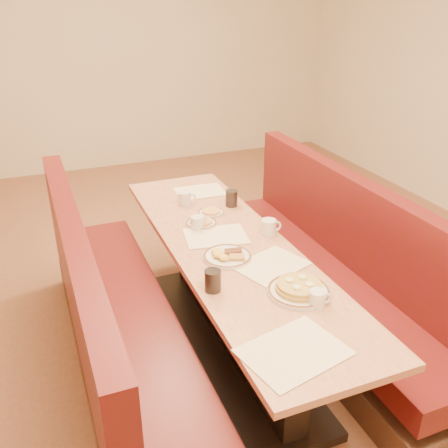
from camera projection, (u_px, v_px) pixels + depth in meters
name	position (u px, v px, depth m)	size (l,w,h in m)	color
ground	(230.00, 346.00, 3.30)	(8.00, 8.00, 0.00)	#9E6647
room_envelope	(232.00, 36.00, 2.47)	(6.04, 8.04, 2.82)	beige
diner_table	(231.00, 299.00, 3.14)	(0.70, 2.50, 0.75)	black
booth_left	(114.00, 328.00, 2.90)	(0.55, 2.50, 1.05)	#4C3326
booth_right	(330.00, 278.00, 3.39)	(0.55, 2.50, 1.05)	#4C3326
placemat_near_left	(294.00, 352.00, 2.12)	(0.43, 0.32, 0.00)	beige
placemat_near_right	(271.00, 265.00, 2.77)	(0.38, 0.28, 0.00)	beige
placemat_far_left	(216.00, 236.00, 3.10)	(0.38, 0.28, 0.00)	beige
placemat_far_right	(200.00, 191.00, 3.77)	(0.36, 0.27, 0.00)	beige
pancake_plate	(299.00, 289.00, 2.51)	(0.32, 0.32, 0.07)	silver
eggs_plate	(227.00, 256.00, 2.84)	(0.28, 0.28, 0.06)	silver
extra_plate_mid	(211.00, 212.00, 3.40)	(0.18, 0.18, 0.04)	silver
extra_plate_far	(201.00, 223.00, 3.25)	(0.21, 0.21, 0.04)	silver
coffee_mug_a	(318.00, 299.00, 2.40)	(0.11, 0.08, 0.09)	silver
coffee_mug_b	(198.00, 223.00, 3.18)	(0.11, 0.08, 0.09)	silver
coffee_mug_c	(269.00, 227.00, 3.10)	(0.13, 0.09, 0.10)	silver
coffee_mug_d	(185.00, 198.00, 3.53)	(0.13, 0.09, 0.10)	silver
soda_tumbler_near	(213.00, 281.00, 2.52)	(0.08, 0.08, 0.12)	black
soda_tumbler_mid	(231.00, 198.00, 3.51)	(0.08, 0.08, 0.12)	black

